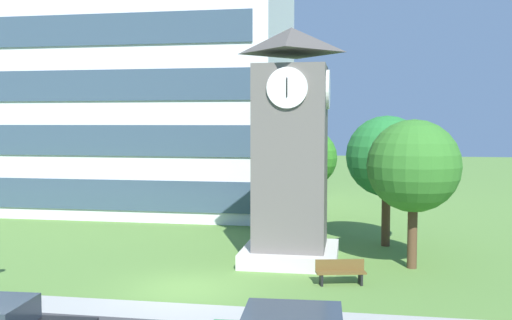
% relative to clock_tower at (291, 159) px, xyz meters
% --- Properties ---
extents(ground_plane, '(160.00, 160.00, 0.00)m').
position_rel_clock_tower_xyz_m(ground_plane, '(-3.31, -4.63, -4.35)').
color(ground_plane, '#567F38').
extents(kerb_strip, '(120.00, 1.60, 0.01)m').
position_rel_clock_tower_xyz_m(kerb_strip, '(-3.31, -6.97, -4.34)').
color(kerb_strip, '#9E9E99').
rests_on(kerb_strip, ground).
extents(office_building, '(21.74, 14.21, 28.80)m').
position_rel_clock_tower_xyz_m(office_building, '(-12.96, 14.64, 10.05)').
color(office_building, silver).
rests_on(office_building, ground).
extents(clock_tower, '(3.95, 3.95, 9.77)m').
position_rel_clock_tower_xyz_m(clock_tower, '(0.00, 0.00, 0.00)').
color(clock_tower, '#605B56').
rests_on(clock_tower, ground).
extents(park_bench, '(1.86, 0.87, 0.88)m').
position_rel_clock_tower_xyz_m(park_bench, '(2.15, -3.13, -3.88)').
color(park_bench, brown).
rests_on(park_bench, ground).
extents(tree_by_building, '(3.30, 3.30, 5.51)m').
position_rel_clock_tower_xyz_m(tree_by_building, '(0.06, 8.50, -0.51)').
color(tree_by_building, '#513823').
rests_on(tree_by_building, ground).
extents(tree_streetside, '(3.71, 3.71, 6.00)m').
position_rel_clock_tower_xyz_m(tree_streetside, '(4.94, -0.34, -0.23)').
color(tree_streetside, '#513823').
rests_on(tree_streetside, ground).
extents(tree_near_tower, '(3.81, 3.81, 6.18)m').
position_rel_clock_tower_xyz_m(tree_near_tower, '(4.14, 3.67, -0.09)').
color(tree_near_tower, '#513823').
rests_on(tree_near_tower, ground).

